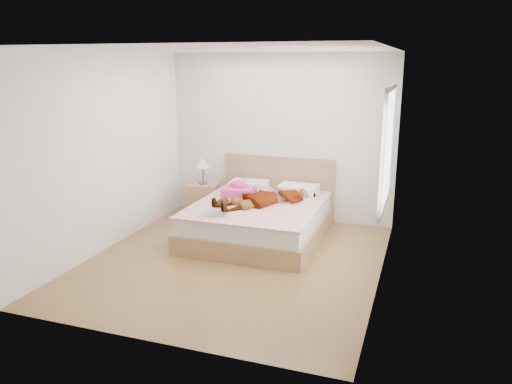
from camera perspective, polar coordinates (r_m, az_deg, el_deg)
ground at (r=6.42m, az=-2.50°, el=-7.89°), size 4.00×4.00×0.00m
woman at (r=7.12m, az=1.49°, el=-0.30°), size 1.55×1.63×0.22m
hair at (r=7.73m, az=-1.54°, el=0.37°), size 0.61×0.68×0.08m
phone at (r=7.62m, az=-1.18°, el=1.35°), size 0.11×0.10×0.06m
room_shell at (r=5.90m, az=14.77°, el=4.81°), size 4.00×4.00×4.00m
bed at (r=7.24m, az=0.48°, el=-2.90°), size 1.80×2.08×1.00m
towel at (r=7.40m, az=-2.07°, el=0.16°), size 0.50×0.43×0.24m
magazine at (r=6.58m, az=-4.88°, el=-2.55°), size 0.41×0.30×0.02m
coffee_mug at (r=6.92m, az=-0.77°, el=-1.30°), size 0.12×0.09×0.09m
plush_toy at (r=6.91m, az=-3.80°, el=-1.19°), size 0.17×0.23×0.12m
nightstand at (r=8.10m, az=-6.02°, el=-0.67°), size 0.53×0.49×0.99m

